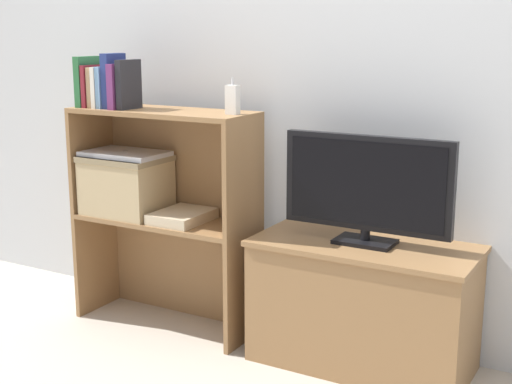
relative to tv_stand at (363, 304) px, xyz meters
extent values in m
plane|color=#BCB2A3|center=(-0.44, -0.19, -0.24)|extent=(16.00, 16.00, 0.00)
cube|color=silver|center=(-0.44, 0.23, 0.96)|extent=(10.00, 0.05, 2.40)
cube|color=olive|center=(0.00, 0.00, -0.01)|extent=(0.82, 0.39, 0.47)
cube|color=olive|center=(0.00, 0.00, 0.23)|extent=(0.84, 0.41, 0.02)
cube|color=black|center=(0.00, 0.00, 0.25)|extent=(0.22, 0.14, 0.02)
cylinder|color=black|center=(0.00, 0.00, 0.28)|extent=(0.04, 0.04, 0.04)
cube|color=black|center=(0.00, 0.00, 0.47)|extent=(0.64, 0.04, 0.35)
cube|color=black|center=(0.00, -0.02, 0.47)|extent=(0.59, 0.00, 0.31)
cube|color=olive|center=(-1.29, -0.05, 0.00)|extent=(0.02, 0.30, 0.48)
cube|color=olive|center=(-0.50, -0.05, 0.00)|extent=(0.02, 0.30, 0.48)
cube|color=olive|center=(-0.89, 0.09, 0.00)|extent=(0.77, 0.02, 0.48)
cube|color=olive|center=(-0.89, -0.05, 0.23)|extent=(0.77, 0.30, 0.02)
cube|color=olive|center=(-1.29, -0.05, 0.47)|extent=(0.02, 0.30, 0.46)
cube|color=olive|center=(-0.50, -0.05, 0.47)|extent=(0.02, 0.30, 0.46)
cube|color=olive|center=(-0.89, 0.09, 0.47)|extent=(0.77, 0.02, 0.46)
cube|color=olive|center=(-0.89, -0.05, 0.69)|extent=(0.77, 0.30, 0.02)
cube|color=#286638|center=(-1.25, -0.09, 0.81)|extent=(0.03, 0.14, 0.21)
cube|color=maroon|center=(-1.22, -0.09, 0.79)|extent=(0.02, 0.14, 0.18)
cube|color=tan|center=(-1.19, -0.09, 0.79)|extent=(0.02, 0.13, 0.17)
cube|color=silver|center=(-1.16, -0.09, 0.79)|extent=(0.02, 0.14, 0.17)
cube|color=#709ECC|center=(-1.14, -0.09, 0.79)|extent=(0.02, 0.13, 0.17)
cube|color=navy|center=(-1.10, -0.09, 0.81)|extent=(0.04, 0.12, 0.23)
cube|color=#6B2D66|center=(-1.06, -0.09, 0.79)|extent=(0.03, 0.15, 0.19)
cube|color=#232328|center=(-1.02, -0.09, 0.80)|extent=(0.03, 0.13, 0.20)
cube|color=white|center=(-0.55, -0.05, 0.76)|extent=(0.05, 0.04, 0.11)
cylinder|color=silver|center=(-0.55, -0.05, 0.83)|extent=(0.01, 0.01, 0.03)
cube|color=tan|center=(-1.09, -0.06, 0.36)|extent=(0.34, 0.26, 0.26)
cube|color=#917E5B|center=(-1.09, -0.06, 0.48)|extent=(0.35, 0.27, 0.02)
cube|color=#BCBCC1|center=(-1.09, -0.06, 0.50)|extent=(0.35, 0.23, 0.02)
cylinder|color=#99999E|center=(-1.09, -0.06, 0.51)|extent=(0.02, 0.02, 0.00)
cube|color=beige|center=(-0.79, -0.06, 0.26)|extent=(0.20, 0.26, 0.04)
camera|label=1|loc=(0.91, -2.42, 1.01)|focal=50.00mm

